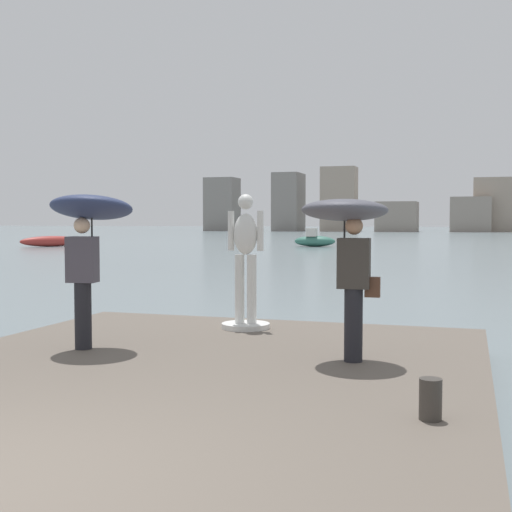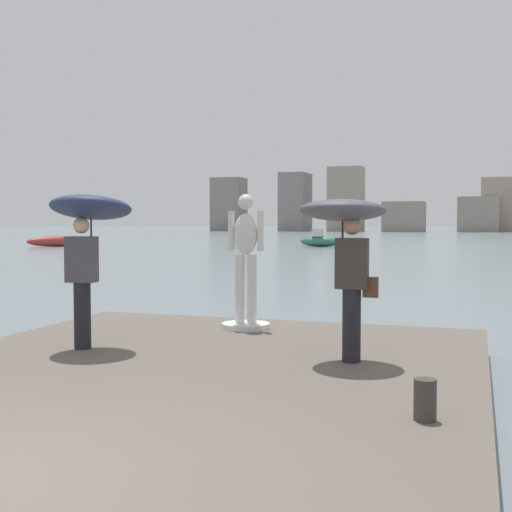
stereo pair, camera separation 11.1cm
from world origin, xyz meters
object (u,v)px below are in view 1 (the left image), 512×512
Objects in this scene: statue_white_figure at (246,269)px; mooring_bollard at (430,399)px; onlooker_right at (347,232)px; boat_near at (314,240)px; onlooker_left at (89,226)px; boat_mid at (51,241)px.

statue_white_figure reaches higher than mooring_bollard.
onlooker_right is 46.31m from boat_near.
onlooker_left is 45.93m from boat_near.
statue_white_figure reaches higher than onlooker_left.
onlooker_left reaches higher than onlooker_right.
onlooker_right is at bearing 116.71° from mooring_bollard.
statue_white_figure is 0.44× the size of boat_mid.
statue_white_figure is at bearing 126.29° from mooring_bollard.
onlooker_right is 0.42× the size of boat_mid.
boat_mid is at bearing 128.14° from statue_white_figure.
onlooker_left is 0.44× the size of boat_mid.
boat_mid is at bearing -163.10° from boat_near.
statue_white_figure is at bearing 134.79° from onlooker_right.
statue_white_figure is 1.06× the size of onlooker_right.
boat_near is at bearing 103.85° from mooring_bollard.
onlooker_left is 5.89× the size of mooring_bollard.
statue_white_figure is 2.82m from onlooker_right.
statue_white_figure reaches higher than onlooker_right.
onlooker_left is at bearing -80.97° from boat_near.
boat_mid is (-27.58, 39.14, -1.59)m from onlooker_left.
onlooker_left is 5.06m from mooring_bollard.
boat_near reaches higher than mooring_bollard.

